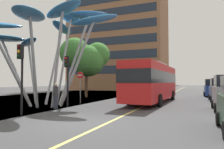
{
  "coord_description": "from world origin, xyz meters",
  "views": [
    {
      "loc": [
        4.95,
        -8.24,
        1.84
      ],
      "look_at": [
        -1.75,
        8.51,
        2.5
      ],
      "focal_mm": 33.52,
      "sensor_mm": 36.0,
      "label": 1
    }
  ],
  "objects_px": {
    "no_entry_sign": "(80,82)",
    "pedestrian": "(56,96)",
    "car_side_street": "(213,88)",
    "traffic_light_kerb_far": "(67,70)",
    "leaf_sculpture": "(45,30)",
    "traffic_light_kerb_near": "(21,64)",
    "car_parked_far": "(221,91)",
    "red_bus": "(153,81)"
  },
  "relations": [
    {
      "from": "no_entry_sign",
      "to": "pedestrian",
      "type": "bearing_deg",
      "value": -83.47
    },
    {
      "from": "car_side_street",
      "to": "pedestrian",
      "type": "xyz_separation_m",
      "value": [
        -11.01,
        -17.67,
        -0.15
      ]
    },
    {
      "from": "traffic_light_kerb_far",
      "to": "car_side_street",
      "type": "xyz_separation_m",
      "value": [
        10.77,
        16.68,
        -1.67
      ]
    },
    {
      "from": "leaf_sculpture",
      "to": "car_side_street",
      "type": "bearing_deg",
      "value": 50.57
    },
    {
      "from": "traffic_light_kerb_near",
      "to": "pedestrian",
      "type": "height_order",
      "value": "traffic_light_kerb_near"
    },
    {
      "from": "traffic_light_kerb_far",
      "to": "car_parked_far",
      "type": "bearing_deg",
      "value": 40.82
    },
    {
      "from": "red_bus",
      "to": "car_side_street",
      "type": "height_order",
      "value": "red_bus"
    },
    {
      "from": "red_bus",
      "to": "traffic_light_kerb_near",
      "type": "relative_size",
      "value": 2.94
    },
    {
      "from": "traffic_light_kerb_far",
      "to": "pedestrian",
      "type": "distance_m",
      "value": 2.08
    },
    {
      "from": "leaf_sculpture",
      "to": "traffic_light_kerb_near",
      "type": "relative_size",
      "value": 3.12
    },
    {
      "from": "traffic_light_kerb_far",
      "to": "no_entry_sign",
      "type": "height_order",
      "value": "traffic_light_kerb_far"
    },
    {
      "from": "leaf_sculpture",
      "to": "car_side_street",
      "type": "relative_size",
      "value": 2.99
    },
    {
      "from": "car_parked_far",
      "to": "no_entry_sign",
      "type": "xyz_separation_m",
      "value": [
        -11.71,
        -6.38,
        0.8
      ]
    },
    {
      "from": "red_bus",
      "to": "traffic_light_kerb_far",
      "type": "height_order",
      "value": "traffic_light_kerb_far"
    },
    {
      "from": "pedestrian",
      "to": "car_parked_far",
      "type": "bearing_deg",
      "value": 43.02
    },
    {
      "from": "traffic_light_kerb_far",
      "to": "red_bus",
      "type": "bearing_deg",
      "value": 49.9
    },
    {
      "from": "traffic_light_kerb_near",
      "to": "car_side_street",
      "type": "bearing_deg",
      "value": 62.15
    },
    {
      "from": "traffic_light_kerb_near",
      "to": "pedestrian",
      "type": "xyz_separation_m",
      "value": [
        -0.01,
        3.16,
        -1.95
      ]
    },
    {
      "from": "car_parked_far",
      "to": "no_entry_sign",
      "type": "height_order",
      "value": "no_entry_sign"
    },
    {
      "from": "car_side_street",
      "to": "no_entry_sign",
      "type": "distance_m",
      "value": 17.79
    },
    {
      "from": "traffic_light_kerb_far",
      "to": "no_entry_sign",
      "type": "xyz_separation_m",
      "value": [
        -0.71,
        3.12,
        -0.88
      ]
    },
    {
      "from": "red_bus",
      "to": "car_parked_far",
      "type": "bearing_deg",
      "value": 30.07
    },
    {
      "from": "red_bus",
      "to": "no_entry_sign",
      "type": "relative_size",
      "value": 4.19
    },
    {
      "from": "red_bus",
      "to": "pedestrian",
      "type": "bearing_deg",
      "value": -127.21
    },
    {
      "from": "car_parked_far",
      "to": "traffic_light_kerb_far",
      "type": "bearing_deg",
      "value": -139.18
    },
    {
      "from": "car_parked_far",
      "to": "leaf_sculpture",
      "type": "bearing_deg",
      "value": -146.44
    },
    {
      "from": "red_bus",
      "to": "traffic_light_kerb_near",
      "type": "height_order",
      "value": "traffic_light_kerb_near"
    },
    {
      "from": "red_bus",
      "to": "no_entry_sign",
      "type": "distance_m",
      "value": 6.58
    },
    {
      "from": "leaf_sculpture",
      "to": "pedestrian",
      "type": "height_order",
      "value": "leaf_sculpture"
    },
    {
      "from": "leaf_sculpture",
      "to": "traffic_light_kerb_far",
      "type": "xyz_separation_m",
      "value": [
        2.5,
        -0.55,
        -3.38
      ]
    },
    {
      "from": "traffic_light_kerb_near",
      "to": "pedestrian",
      "type": "distance_m",
      "value": 3.71
    },
    {
      "from": "traffic_light_kerb_far",
      "to": "car_parked_far",
      "type": "distance_m",
      "value": 14.63
    },
    {
      "from": "traffic_light_kerb_near",
      "to": "car_parked_far",
      "type": "relative_size",
      "value": 0.9
    },
    {
      "from": "leaf_sculpture",
      "to": "no_entry_sign",
      "type": "xyz_separation_m",
      "value": [
        1.79,
        2.57,
        -4.25
      ]
    },
    {
      "from": "car_side_street",
      "to": "no_entry_sign",
      "type": "xyz_separation_m",
      "value": [
        -11.48,
        -13.56,
        0.79
      ]
    },
    {
      "from": "traffic_light_kerb_near",
      "to": "traffic_light_kerb_far",
      "type": "xyz_separation_m",
      "value": [
        0.23,
        4.14,
        -0.13
      ]
    },
    {
      "from": "traffic_light_kerb_near",
      "to": "pedestrian",
      "type": "relative_size",
      "value": 2.24
    },
    {
      "from": "no_entry_sign",
      "to": "leaf_sculpture",
      "type": "bearing_deg",
      "value": -124.77
    },
    {
      "from": "leaf_sculpture",
      "to": "traffic_light_kerb_near",
      "type": "xyz_separation_m",
      "value": [
        2.27,
        -4.69,
        -3.25
      ]
    },
    {
      "from": "car_parked_far",
      "to": "no_entry_sign",
      "type": "distance_m",
      "value": 13.36
    },
    {
      "from": "traffic_light_kerb_far",
      "to": "no_entry_sign",
      "type": "distance_m",
      "value": 3.32
    },
    {
      "from": "traffic_light_kerb_far",
      "to": "pedestrian",
      "type": "height_order",
      "value": "traffic_light_kerb_far"
    }
  ]
}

